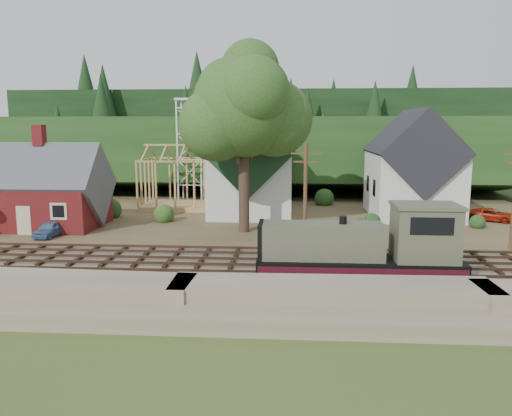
# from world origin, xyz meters

# --- Properties ---
(ground) EXTENTS (140.00, 140.00, 0.00)m
(ground) POSITION_xyz_m (0.00, 0.00, 0.00)
(ground) COLOR #384C1E
(ground) RESTS_ON ground
(embankment) EXTENTS (64.00, 5.00, 1.60)m
(embankment) POSITION_xyz_m (0.00, -8.50, 0.00)
(embankment) COLOR #7F7259
(embankment) RESTS_ON ground
(railroad_bed) EXTENTS (64.00, 11.00, 0.16)m
(railroad_bed) POSITION_xyz_m (0.00, 0.00, 0.08)
(railroad_bed) COLOR #726B5B
(railroad_bed) RESTS_ON ground
(village_flat) EXTENTS (64.00, 26.00, 0.30)m
(village_flat) POSITION_xyz_m (0.00, 18.00, 0.15)
(village_flat) COLOR brown
(village_flat) RESTS_ON ground
(hillside) EXTENTS (70.00, 28.96, 12.74)m
(hillside) POSITION_xyz_m (0.00, 42.00, 0.00)
(hillside) COLOR #1E3F19
(hillside) RESTS_ON ground
(ridge) EXTENTS (80.00, 20.00, 12.00)m
(ridge) POSITION_xyz_m (0.00, 58.00, 0.00)
(ridge) COLOR black
(ridge) RESTS_ON ground
(depot) EXTENTS (10.80, 7.41, 9.00)m
(depot) POSITION_xyz_m (-16.00, 11.00, 3.21)
(depot) COLOR #591414
(depot) RESTS_ON village_flat
(church) EXTENTS (8.40, 15.17, 13.00)m
(church) POSITION_xyz_m (2.00, 19.68, 5.18)
(church) COLOR silver
(church) RESTS_ON village_flat
(farmhouse) EXTENTS (8.40, 10.80, 10.60)m
(farmhouse) POSITION_xyz_m (18.00, 19.00, 4.87)
(farmhouse) COLOR silver
(farmhouse) RESTS_ON village_flat
(timber_frame) EXTENTS (8.20, 6.20, 6.99)m
(timber_frame) POSITION_xyz_m (-6.00, 22.00, 3.27)
(timber_frame) COLOR tan
(timber_frame) RESTS_ON village_flat
(lattice_tower) EXTENTS (3.20, 3.20, 12.12)m
(lattice_tower) POSITION_xyz_m (-6.00, 28.00, 10.03)
(lattice_tower) COLOR silver
(lattice_tower) RESTS_ON village_flat
(big_tree) EXTENTS (10.90, 8.40, 14.70)m
(big_tree) POSITION_xyz_m (2.17, 10.08, 10.22)
(big_tree) COLOR #38281E
(big_tree) RESTS_ON village_flat
(telegraph_pole_near) EXTENTS (2.20, 0.28, 8.00)m
(telegraph_pole_near) POSITION_xyz_m (7.00, 5.20, 4.25)
(telegraph_pole_near) COLOR #4C331E
(telegraph_pole_near) RESTS_ON ground
(locomotive) EXTENTS (11.61, 2.90, 4.66)m
(locomotive) POSITION_xyz_m (10.36, -3.00, 2.07)
(locomotive) COLOR black
(locomotive) RESTS_ON railroad_bed
(car_blue) EXTENTS (1.78, 3.76, 1.24)m
(car_blue) POSITION_xyz_m (-13.57, 7.06, 0.92)
(car_blue) COLOR #4F78AA
(car_blue) RESTS_ON village_flat
(car_green) EXTENTS (3.61, 1.36, 1.18)m
(car_green) POSITION_xyz_m (-17.03, 10.95, 0.89)
(car_green) COLOR #6C9A6A
(car_green) RESTS_ON village_flat
(car_red) EXTENTS (4.70, 3.82, 1.19)m
(car_red) POSITION_xyz_m (24.99, 16.44, 0.90)
(car_red) COLOR #B0220E
(car_red) RESTS_ON village_flat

